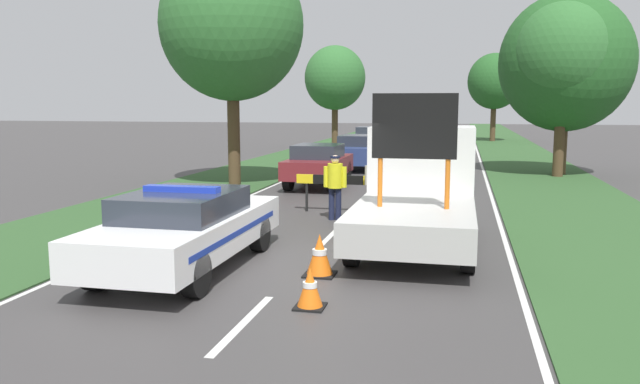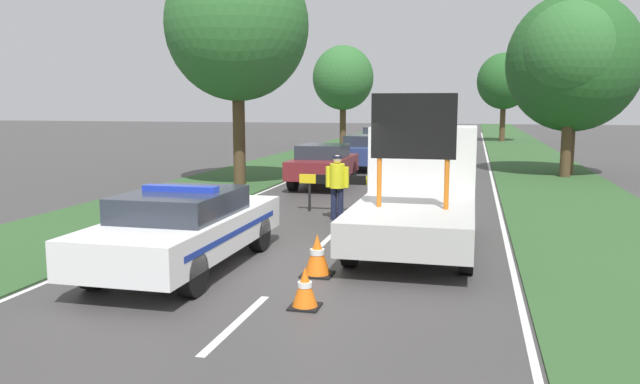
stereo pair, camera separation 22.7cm
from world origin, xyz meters
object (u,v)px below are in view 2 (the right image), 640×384
Objects in this scene: work_truck at (420,189)px; roadside_tree_near_left at (343,78)px; road_barrier at (349,182)px; roadside_tree_mid_left at (504,81)px; police_officer at (337,182)px; queued_car_wagon_maroon at (323,164)px; roadside_tree_mid_right at (574,63)px; queued_car_van_white at (453,137)px; police_car at (185,227)px; queued_car_hatch_blue at (365,151)px; pedestrian_civilian at (378,181)px; traffic_cone_near_police at (347,228)px; roadside_tree_near_right at (571,55)px; roadside_tree_far_left at (237,26)px; queued_car_suv_grey at (381,141)px; traffic_cone_behind_barrier at (317,255)px; traffic_cone_centre_front at (215,211)px; traffic_cone_near_truck at (305,288)px.

roadside_tree_near_left is (-7.08, 26.23, 3.33)m from work_truck.
roadside_tree_mid_left reaches higher than road_barrier.
queued_car_wagon_maroon is at bearing -65.48° from police_officer.
road_barrier is at bearing -122.84° from roadside_tree_mid_right.
queued_car_van_white is (1.97, 25.55, -0.20)m from police_officer.
police_car is at bearing -99.95° from roadside_tree_mid_left.
queued_car_hatch_blue is at bearing 76.04° from queued_car_van_white.
queued_car_hatch_blue is at bearing 129.77° from pedestrian_civilian.
roadside_tree_mid_left reaches higher than police_car.
traffic_cone_near_police is 0.09× the size of roadside_tree_mid_left.
road_barrier is at bearing 85.61° from queued_car_van_white.
police_car is 0.93× the size of work_truck.
queued_car_hatch_blue is at bearing 171.05° from roadside_tree_near_right.
roadside_tree_mid_right is at bearing 89.54° from pedestrian_civilian.
roadside_tree_near_right reaches higher than police_car.
roadside_tree_far_left reaches higher than roadside_tree_near_left.
roadside_tree_mid_right is (11.83, -12.69, 0.00)m from roadside_tree_near_left.
roadside_tree_mid_left is (10.21, 9.94, 0.05)m from roadside_tree_near_left.
pedestrian_civilian is 0.24× the size of roadside_tree_near_left.
police_car is 30.82m from queued_car_van_white.
police_car is 1.24× the size of queued_car_suv_grey.
police_officer is at bearing 96.50° from queued_car_hatch_blue.
queued_car_suv_grey reaches higher than pedestrian_civilian.
police_car is 1.23× the size of queued_car_wagon_maroon.
police_officer is at bearing 98.49° from traffic_cone_behind_barrier.
queued_car_hatch_blue reaches higher than traffic_cone_centre_front.
police_officer is 0.40× the size of queued_car_suv_grey.
queued_car_van_white is (1.88, 24.49, -0.05)m from road_barrier.
queued_car_wagon_maroon is at bearing -104.05° from roadside_tree_mid_left.
roadside_tree_far_left is (-5.67, 5.01, 4.57)m from pedestrian_civilian.
roadside_tree_far_left is at bearing -89.54° from roadside_tree_near_left.
traffic_cone_near_truck is at bearing -56.39° from traffic_cone_centre_front.
roadside_tree_far_left is (-11.68, -5.88, 1.05)m from roadside_tree_mid_right.
traffic_cone_near_police is 0.89× the size of traffic_cone_behind_barrier.
queued_car_hatch_blue is at bearing -73.84° from roadside_tree_near_left.
traffic_cone_centre_front is 5.54m from traffic_cone_behind_barrier.
queued_car_suv_grey reaches higher than queued_car_van_white.
roadside_tree_far_left is (-2.99, -0.24, 4.71)m from queued_car_wagon_maroon.
roadside_tree_far_left reaches higher than police_car.
roadside_tree_near_left is at bearing 10.15° from queued_car_van_white.
traffic_cone_near_police is at bearing 98.30° from queued_car_hatch_blue.
work_truck is 14.73m from roadside_tree_mid_right.
queued_car_suv_grey is (-2.66, 25.68, 0.53)m from traffic_cone_near_truck.
work_truck is (3.77, 3.15, 0.38)m from police_car.
pedestrian_civilian reaches higher than traffic_cone_near_truck.
roadside_tree_near_right is at bearing -49.28° from roadside_tree_near_left.
queued_car_wagon_maroon is at bearing 89.56° from queued_car_suv_grey.
police_officer reaches higher than queued_car_hatch_blue.
roadside_tree_far_left reaches higher than traffic_cone_behind_barrier.
roadside_tree_near_left is (-5.01, 23.25, 3.63)m from road_barrier.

